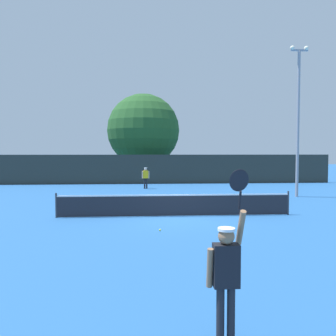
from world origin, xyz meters
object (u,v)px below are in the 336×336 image
Objects in this scene: player_receiving at (146,176)px; parked_car_far at (171,171)px; tennis_ball at (160,230)px; parked_car_mid at (128,170)px; parked_car_near at (75,172)px; large_tree at (143,130)px; player_serving at (227,267)px; light_pole at (298,113)px.

player_receiving is 11.15m from parked_car_far.
parked_car_mid is at bearing 95.18° from tennis_ball.
player_receiving is at bearing -79.48° from parked_car_mid.
tennis_ball is 24.60m from parked_car_near.
tennis_ball is 0.02× the size of parked_car_mid.
large_tree is 2.03× the size of parked_car_near.
parked_car_mid is 4.81m from parked_car_far.
parked_car_near reaches higher than tennis_ball.
parked_car_far is (1.75, 32.03, -0.37)m from player_serving.
parked_car_near reaches higher than player_receiving.
player_serving is 1.59× the size of player_receiving.
light_pole is at bearing -54.91° from parked_car_mid.
parked_car_near is (-7.62, 23.37, 0.74)m from tennis_ball.
parked_car_mid is at bearing 123.76° from light_pole.
light_pole reaches higher than parked_car_near.
player_serving is 32.07m from parked_car_far.
large_tree is (-1.26, 30.63, 3.92)m from player_serving.
parked_car_far is (10.01, 1.44, 0.00)m from parked_car_near.
light_pole reaches higher than player_receiving.
player_receiving is at bearing -104.40° from parked_car_far.
parked_car_near is at bearing 138.63° from light_pole.
parked_car_far is at bearing 84.50° from tennis_ball.
light_pole is at bearing 62.08° from player_serving.
parked_car_mid is (-1.72, 2.31, -4.29)m from large_tree.
parked_car_far is at bearing 86.88° from player_serving.
parked_car_near and parked_car_mid have the same top height.
light_pole is (8.42, 15.89, 4.13)m from player_serving.
light_pole is (9.50, -5.36, 4.28)m from player_receiving.
player_receiving is 0.17× the size of light_pole.
tennis_ball is at bearing 95.11° from player_serving.
large_tree is at bearing 92.36° from player_serving.
large_tree is at bearing -52.01° from parked_car_mid.
player_receiving is 11.72m from light_pole.
light_pole is 2.21× the size of parked_car_mid.
large_tree is at bearing 91.51° from tennis_ball.
player_receiving is at bearing -88.94° from large_tree.
parked_car_far is at bearing -9.58° from parked_car_mid.
light_pole reaches higher than parked_car_mid.
large_tree is (-0.17, 9.38, 4.08)m from player_receiving.
parked_car_near is 5.79m from parked_car_mid.
player_serving is 30.90m from large_tree.
parked_car_near is at bearing 105.13° from player_serving.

